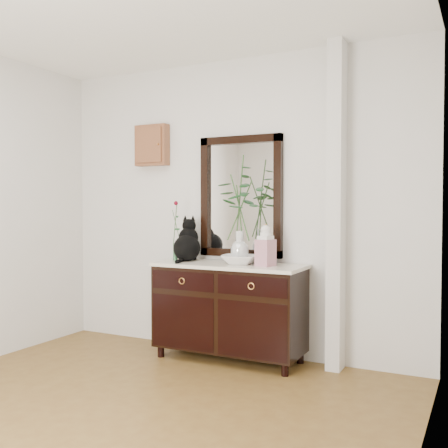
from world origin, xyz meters
The scene contains 11 objects.
ground_plane centered at (0.00, 0.00, -0.01)m, with size 3.60×4.00×0.02m, color brown.
wall_back centered at (0.00, 1.98, 1.35)m, with size 3.60×0.04×2.70m, color silver.
pilaster centered at (1.00, 1.90, 1.35)m, with size 0.12×0.20×2.70m, color silver.
sideboard centered at (0.10, 1.73, 0.47)m, with size 1.33×0.52×0.82m.
wall_mirror centered at (0.10, 1.97, 1.44)m, with size 0.80×0.06×1.10m.
key_cabinet centered at (-0.85, 1.94, 1.95)m, with size 0.35×0.10×0.40m, color brown.
cat centered at (-0.35, 1.76, 1.05)m, with size 0.28×0.34×0.40m, color black, non-canonical shape.
lotus_bowl centered at (0.20, 1.74, 0.89)m, with size 0.32×0.32×0.08m, color white.
vase_branches centered at (0.20, 1.74, 1.34)m, with size 0.45×0.45×0.94m, color silver, non-canonical shape.
bud_vase_rose centered at (-0.47, 1.76, 1.13)m, with size 0.07×0.07×0.56m, color #31643D, non-canonical shape.
ginger_jar centered at (0.45, 1.70, 1.03)m, with size 0.13×0.13×0.36m, color silver, non-canonical shape.
Camera 1 is at (2.11, -2.36, 1.36)m, focal length 42.00 mm.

